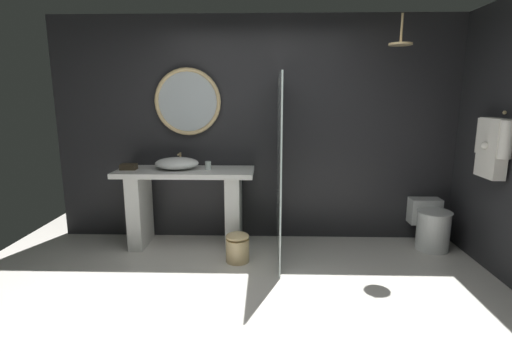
{
  "coord_description": "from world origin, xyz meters",
  "views": [
    {
      "loc": [
        0.1,
        -2.68,
        1.7
      ],
      "look_at": [
        -0.0,
        0.8,
        0.98
      ],
      "focal_mm": 27.1,
      "sensor_mm": 36.0,
      "label": 1
    }
  ],
  "objects_px": {
    "vessel_sink": "(177,163)",
    "toilet": "(431,225)",
    "tumbler_cup": "(208,165)",
    "round_wall_mirror": "(188,102)",
    "hanging_bathrobe": "(493,145)",
    "tissue_box": "(129,167)",
    "rain_shower_head": "(401,42)",
    "waste_bin": "(238,247)"
  },
  "relations": [
    {
      "from": "vessel_sink",
      "to": "tumbler_cup",
      "type": "distance_m",
      "value": 0.36
    },
    {
      "from": "round_wall_mirror",
      "to": "tumbler_cup",
      "type": "bearing_deg",
      "value": -44.88
    },
    {
      "from": "hanging_bathrobe",
      "to": "toilet",
      "type": "xyz_separation_m",
      "value": [
        -0.24,
        0.59,
        -0.98
      ]
    },
    {
      "from": "hanging_bathrobe",
      "to": "waste_bin",
      "type": "xyz_separation_m",
      "value": [
        -2.41,
        0.13,
        -1.09
      ]
    },
    {
      "from": "tumbler_cup",
      "to": "hanging_bathrobe",
      "type": "relative_size",
      "value": 0.15
    },
    {
      "from": "vessel_sink",
      "to": "round_wall_mirror",
      "type": "distance_m",
      "value": 0.72
    },
    {
      "from": "toilet",
      "to": "round_wall_mirror",
      "type": "bearing_deg",
      "value": 174.8
    },
    {
      "from": "hanging_bathrobe",
      "to": "waste_bin",
      "type": "relative_size",
      "value": 2.01
    },
    {
      "from": "hanging_bathrobe",
      "to": "waste_bin",
      "type": "height_order",
      "value": "hanging_bathrobe"
    },
    {
      "from": "round_wall_mirror",
      "to": "waste_bin",
      "type": "distance_m",
      "value": 1.75
    },
    {
      "from": "tumbler_cup",
      "to": "tissue_box",
      "type": "height_order",
      "value": "tumbler_cup"
    },
    {
      "from": "vessel_sink",
      "to": "toilet",
      "type": "bearing_deg",
      "value": -0.27
    },
    {
      "from": "vessel_sink",
      "to": "hanging_bathrobe",
      "type": "xyz_separation_m",
      "value": [
        3.12,
        -0.61,
        0.29
      ]
    },
    {
      "from": "round_wall_mirror",
      "to": "toilet",
      "type": "height_order",
      "value": "round_wall_mirror"
    },
    {
      "from": "tumbler_cup",
      "to": "round_wall_mirror",
      "type": "xyz_separation_m",
      "value": [
        -0.26,
        0.26,
        0.7
      ]
    },
    {
      "from": "tissue_box",
      "to": "round_wall_mirror",
      "type": "xyz_separation_m",
      "value": [
        0.63,
        0.28,
        0.71
      ]
    },
    {
      "from": "vessel_sink",
      "to": "rain_shower_head",
      "type": "bearing_deg",
      "value": -4.45
    },
    {
      "from": "round_wall_mirror",
      "to": "waste_bin",
      "type": "height_order",
      "value": "round_wall_mirror"
    },
    {
      "from": "tissue_box",
      "to": "hanging_bathrobe",
      "type": "height_order",
      "value": "hanging_bathrobe"
    },
    {
      "from": "tumbler_cup",
      "to": "toilet",
      "type": "distance_m",
      "value": 2.62
    },
    {
      "from": "rain_shower_head",
      "to": "waste_bin",
      "type": "distance_m",
      "value": 2.65
    },
    {
      "from": "tumbler_cup",
      "to": "rain_shower_head",
      "type": "relative_size",
      "value": 0.31
    },
    {
      "from": "vessel_sink",
      "to": "tissue_box",
      "type": "relative_size",
      "value": 2.82
    },
    {
      "from": "vessel_sink",
      "to": "rain_shower_head",
      "type": "distance_m",
      "value": 2.67
    },
    {
      "from": "round_wall_mirror",
      "to": "waste_bin",
      "type": "bearing_deg",
      "value": -49.16
    },
    {
      "from": "vessel_sink",
      "to": "toilet",
      "type": "relative_size",
      "value": 0.84
    },
    {
      "from": "rain_shower_head",
      "to": "toilet",
      "type": "bearing_deg",
      "value": 17.22
    },
    {
      "from": "vessel_sink",
      "to": "tissue_box",
      "type": "bearing_deg",
      "value": -175.61
    },
    {
      "from": "waste_bin",
      "to": "rain_shower_head",
      "type": "bearing_deg",
      "value": 10.11
    },
    {
      "from": "vessel_sink",
      "to": "rain_shower_head",
      "type": "xyz_separation_m",
      "value": [
        2.34,
        -0.18,
        1.27
      ]
    },
    {
      "from": "vessel_sink",
      "to": "waste_bin",
      "type": "relative_size",
      "value": 1.57
    },
    {
      "from": "vessel_sink",
      "to": "toilet",
      "type": "xyz_separation_m",
      "value": [
        2.88,
        -0.01,
        -0.69
      ]
    },
    {
      "from": "tissue_box",
      "to": "rain_shower_head",
      "type": "bearing_deg",
      "value": -2.8
    },
    {
      "from": "hanging_bathrobe",
      "to": "waste_bin",
      "type": "bearing_deg",
      "value": 176.84
    },
    {
      "from": "tumbler_cup",
      "to": "waste_bin",
      "type": "relative_size",
      "value": 0.3
    },
    {
      "from": "tumbler_cup",
      "to": "round_wall_mirror",
      "type": "bearing_deg",
      "value": 135.12
    },
    {
      "from": "tissue_box",
      "to": "waste_bin",
      "type": "xyz_separation_m",
      "value": [
        1.25,
        -0.43,
        -0.77
      ]
    },
    {
      "from": "tumbler_cup",
      "to": "hanging_bathrobe",
      "type": "distance_m",
      "value": 2.85
    },
    {
      "from": "round_wall_mirror",
      "to": "toilet",
      "type": "relative_size",
      "value": 1.32
    },
    {
      "from": "tissue_box",
      "to": "toilet",
      "type": "bearing_deg",
      "value": 0.46
    },
    {
      "from": "tissue_box",
      "to": "round_wall_mirror",
      "type": "relative_size",
      "value": 0.23
    },
    {
      "from": "tumbler_cup",
      "to": "round_wall_mirror",
      "type": "distance_m",
      "value": 0.79
    }
  ]
}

